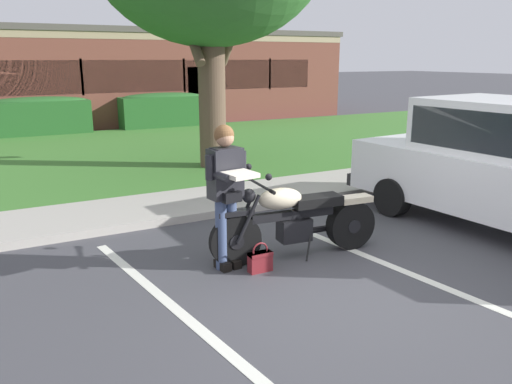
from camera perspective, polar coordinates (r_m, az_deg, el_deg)
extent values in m
plane|color=#424247|center=(6.01, 10.48, -9.36)|extent=(140.00, 140.00, 0.00)
cube|color=#ADA89E|center=(8.28, -1.97, -1.92)|extent=(60.00, 0.20, 0.12)
cube|color=#ADA89E|center=(9.03, -4.36, -0.68)|extent=(60.00, 1.50, 0.08)
cube|color=#3D752D|center=(13.82, -13.19, 4.32)|extent=(60.00, 8.87, 0.06)
cube|color=silver|center=(5.28, -8.76, -12.83)|extent=(0.67, 4.38, 0.01)
cube|color=silver|center=(6.53, 13.68, -7.53)|extent=(0.67, 4.38, 0.01)
cylinder|color=black|center=(6.12, -2.29, -5.45)|extent=(0.65, 0.16, 0.64)
cylinder|color=black|center=(6.12, -2.29, -5.45)|extent=(0.19, 0.14, 0.18)
cylinder|color=black|center=(6.81, 10.44, -3.57)|extent=(0.65, 0.24, 0.64)
cylinder|color=black|center=(6.81, 10.44, -3.57)|extent=(0.20, 0.22, 0.18)
cube|color=black|center=(6.01, -2.33, -2.31)|extent=(0.45, 0.18, 0.06)
cube|color=beige|center=(6.74, 10.93, -0.77)|extent=(0.46, 0.24, 0.08)
cylinder|color=black|center=(6.01, -0.84, -3.03)|extent=(0.31, 0.07, 0.58)
cylinder|color=black|center=(6.15, -1.39, -2.61)|extent=(0.31, 0.07, 0.58)
sphere|color=black|center=(6.02, -0.81, -0.43)|extent=(0.17, 0.17, 0.17)
cylinder|color=black|center=(6.04, 0.42, 0.81)|extent=(0.10, 0.72, 0.03)
cylinder|color=black|center=(5.72, 1.83, 0.01)|extent=(0.05, 0.10, 0.04)
cylinder|color=black|center=(6.36, -0.86, 1.53)|extent=(0.05, 0.10, 0.04)
sphere|color=black|center=(5.73, 1.42, 1.68)|extent=(0.08, 0.08, 0.08)
sphere|color=black|center=(6.27, -0.83, 2.82)|extent=(0.08, 0.08, 0.08)
cube|color=black|center=(6.33, 4.06, -2.50)|extent=(1.10, 0.21, 0.10)
ellipsoid|color=beige|center=(6.20, 2.69, -0.73)|extent=(0.59, 0.37, 0.26)
cube|color=black|center=(6.44, 6.71, -0.96)|extent=(0.66, 0.34, 0.12)
cube|color=black|center=(6.40, 4.27, -4.17)|extent=(0.42, 0.28, 0.28)
cylinder|color=black|center=(6.34, 4.02, -2.84)|extent=(0.19, 0.14, 0.21)
cylinder|color=black|center=(6.37, 4.57, -2.77)|extent=(0.19, 0.14, 0.21)
cylinder|color=black|center=(6.72, 6.54, -4.21)|extent=(0.60, 0.14, 0.08)
cylinder|color=black|center=(6.82, 8.01, -3.99)|extent=(0.60, 0.14, 0.08)
cylinder|color=black|center=(6.40, 5.85, -6.24)|extent=(0.13, 0.11, 0.30)
cube|color=black|center=(6.21, -2.62, -7.82)|extent=(0.14, 0.25, 0.10)
cube|color=black|center=(6.14, -3.73, -8.11)|extent=(0.14, 0.25, 0.10)
cylinder|color=#3D4C70|center=(6.09, -2.77, -4.46)|extent=(0.14, 0.14, 0.86)
cylinder|color=#3D4C70|center=(6.02, -3.89, -4.71)|extent=(0.14, 0.14, 0.86)
cube|color=#232328|center=(5.86, -3.43, 2.08)|extent=(0.41, 0.27, 0.58)
cube|color=#232328|center=(5.80, -3.47, 4.68)|extent=(0.32, 0.24, 0.06)
sphere|color=#A87A5B|center=(5.78, -3.49, 6.05)|extent=(0.21, 0.21, 0.21)
sphere|color=brown|center=(5.79, -3.57, 6.36)|extent=(0.23, 0.23, 0.23)
cube|color=black|center=(5.81, -2.70, -0.55)|extent=(0.23, 0.13, 0.12)
cylinder|color=#232328|center=(5.81, -1.25, 2.20)|extent=(0.13, 0.35, 0.09)
cylinder|color=#232328|center=(5.64, -3.93, 1.78)|extent=(0.13, 0.35, 0.09)
cylinder|color=#232328|center=(5.94, -1.54, 3.26)|extent=(0.10, 0.10, 0.28)
cylinder|color=#232328|center=(5.71, -5.20, 2.74)|extent=(0.10, 0.10, 0.28)
cube|color=beige|center=(5.60, -1.79, 1.94)|extent=(0.36, 0.36, 0.05)
cube|color=maroon|center=(6.04, 0.46, -7.76)|extent=(0.28, 0.12, 0.24)
cube|color=maroon|center=(6.00, 0.49, -6.89)|extent=(0.28, 0.13, 0.04)
torus|color=maroon|center=(5.99, 0.46, -6.52)|extent=(0.20, 0.02, 0.20)
cube|color=black|center=(7.25, 25.30, 5.79)|extent=(0.28, 2.72, 0.55)
cube|color=black|center=(8.62, 21.29, 7.15)|extent=(1.57, 0.37, 0.51)
cube|color=black|center=(9.60, 14.41, 2.04)|extent=(1.90, 0.26, 0.20)
cylinder|color=black|center=(8.37, 14.91, -0.52)|extent=(0.29, 0.62, 0.60)
cylinder|color=black|center=(9.74, 21.96, 1.01)|extent=(0.29, 0.62, 0.60)
cylinder|color=brown|center=(11.46, -4.88, 9.71)|extent=(0.59, 0.59, 2.88)
cylinder|color=brown|center=(11.63, -2.75, 16.90)|extent=(0.21, 1.13, 1.27)
cylinder|color=brown|center=(11.26, -7.06, 16.37)|extent=(0.21, 0.99, 1.07)
cube|color=#235623|center=(17.84, -22.96, 7.51)|extent=(3.13, 0.90, 1.10)
ellipsoid|color=#235623|center=(17.80, -23.13, 9.27)|extent=(2.97, 0.84, 0.28)
cube|color=#235623|center=(18.68, -10.26, 8.70)|extent=(3.00, 0.90, 1.10)
ellipsoid|color=#235623|center=(18.63, -10.34, 10.38)|extent=(2.85, 0.84, 0.28)
cube|color=brown|center=(23.30, -20.92, 11.82)|extent=(21.19, 9.91, 3.27)
cube|color=#998466|center=(18.44, -19.16, 16.18)|extent=(21.19, 0.10, 0.24)
cube|color=#4C4742|center=(23.30, -21.32, 16.07)|extent=(21.41, 10.00, 0.20)
cube|color=#1E282D|center=(18.43, -18.79, 11.99)|extent=(18.01, 0.06, 1.10)
cube|color=brown|center=(18.42, -18.79, 11.99)|extent=(0.08, 0.04, 1.20)
cube|color=brown|center=(19.37, -8.00, 12.71)|extent=(0.08, 0.04, 1.20)
cube|color=brown|center=(20.90, 1.53, 12.98)|extent=(0.08, 0.04, 1.20)
cube|color=#473323|center=(19.66, -6.18, 10.60)|extent=(1.00, 0.08, 2.10)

